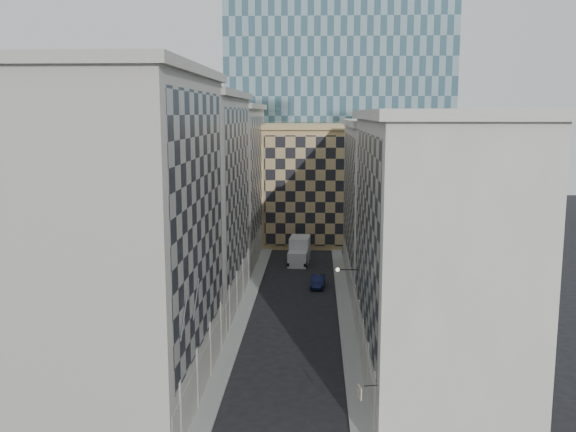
% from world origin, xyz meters
% --- Properties ---
extents(sidewalk_west, '(1.50, 100.00, 0.15)m').
position_xyz_m(sidewalk_west, '(-5.25, 30.00, 0.07)').
color(sidewalk_west, gray).
rests_on(sidewalk_west, ground).
extents(sidewalk_east, '(1.50, 100.00, 0.15)m').
position_xyz_m(sidewalk_east, '(5.25, 30.00, 0.07)').
color(sidewalk_east, gray).
rests_on(sidewalk_east, ground).
extents(bldg_left_a, '(10.80, 22.80, 23.70)m').
position_xyz_m(bldg_left_a, '(-10.88, 11.00, 11.82)').
color(bldg_left_a, '#A19E91').
rests_on(bldg_left_a, ground).
extents(bldg_left_b, '(10.80, 22.80, 22.70)m').
position_xyz_m(bldg_left_b, '(-10.88, 33.00, 11.32)').
color(bldg_left_b, gray).
rests_on(bldg_left_b, ground).
extents(bldg_left_c, '(10.80, 22.80, 21.70)m').
position_xyz_m(bldg_left_c, '(-10.88, 55.00, 10.83)').
color(bldg_left_c, '#A19E91').
rests_on(bldg_left_c, ground).
extents(bldg_right_a, '(10.80, 26.80, 20.70)m').
position_xyz_m(bldg_right_a, '(10.88, 15.00, 10.32)').
color(bldg_right_a, '#AFABA0').
rests_on(bldg_right_a, ground).
extents(bldg_right_b, '(10.80, 28.80, 19.70)m').
position_xyz_m(bldg_right_b, '(10.89, 42.00, 9.85)').
color(bldg_right_b, '#AFABA0').
rests_on(bldg_right_b, ground).
extents(tan_block, '(16.80, 14.80, 18.80)m').
position_xyz_m(tan_block, '(2.00, 67.90, 9.44)').
color(tan_block, tan).
rests_on(tan_block, ground).
extents(church_tower, '(7.20, 7.20, 51.50)m').
position_xyz_m(church_tower, '(0.00, 82.00, 26.95)').
color(church_tower, '#312B26').
rests_on(church_tower, ground).
extents(flagpoles_left, '(0.10, 6.33, 2.33)m').
position_xyz_m(flagpoles_left, '(-5.90, 6.00, 8.00)').
color(flagpoles_left, gray).
rests_on(flagpoles_left, ground).
extents(bracket_lamp, '(1.98, 0.36, 0.36)m').
position_xyz_m(bracket_lamp, '(4.38, 24.00, 6.20)').
color(bracket_lamp, black).
rests_on(bracket_lamp, ground).
extents(box_truck, '(3.07, 6.60, 3.53)m').
position_xyz_m(box_truck, '(-0.15, 52.72, 1.54)').
color(box_truck, beige).
rests_on(box_truck, ground).
extents(dark_car, '(1.77, 4.37, 1.41)m').
position_xyz_m(dark_car, '(2.42, 40.28, 0.71)').
color(dark_car, '#0F163A').
rests_on(dark_car, ground).
extents(shop_sign, '(1.25, 0.76, 0.85)m').
position_xyz_m(shop_sign, '(4.95, 3.00, 3.83)').
color(shop_sign, black).
rests_on(shop_sign, ground).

